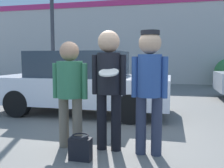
{
  "coord_description": "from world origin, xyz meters",
  "views": [
    {
      "loc": [
        0.85,
        -3.67,
        1.36
      ],
      "look_at": [
        -0.04,
        0.04,
        0.97
      ],
      "focal_mm": 40.0,
      "sensor_mm": 36.0,
      "label": 1
    }
  ],
  "objects_px": {
    "person_middle_with_frisbee": "(109,79)",
    "person_right": "(149,81)",
    "parked_car_near": "(82,82)",
    "handbag": "(80,148)",
    "person_left": "(70,85)"
  },
  "relations": [
    {
      "from": "person_middle_with_frisbee",
      "to": "person_right",
      "type": "relative_size",
      "value": 1.01
    },
    {
      "from": "person_middle_with_frisbee",
      "to": "parked_car_near",
      "type": "xyz_separation_m",
      "value": [
        -1.29,
        2.37,
        -0.3
      ]
    },
    {
      "from": "parked_car_near",
      "to": "handbag",
      "type": "xyz_separation_m",
      "value": [
        1.01,
        -2.83,
        -0.59
      ]
    },
    {
      "from": "person_left",
      "to": "parked_car_near",
      "type": "xyz_separation_m",
      "value": [
        -0.7,
        2.41,
        -0.2
      ]
    },
    {
      "from": "parked_car_near",
      "to": "handbag",
      "type": "bearing_deg",
      "value": -70.34
    },
    {
      "from": "person_right",
      "to": "parked_car_near",
      "type": "xyz_separation_m",
      "value": [
        -1.88,
        2.41,
        -0.29
      ]
    },
    {
      "from": "person_left",
      "to": "handbag",
      "type": "distance_m",
      "value": 0.95
    },
    {
      "from": "person_left",
      "to": "person_middle_with_frisbee",
      "type": "distance_m",
      "value": 0.6
    },
    {
      "from": "parked_car_near",
      "to": "person_left",
      "type": "bearing_deg",
      "value": -73.87
    },
    {
      "from": "person_middle_with_frisbee",
      "to": "parked_car_near",
      "type": "relative_size",
      "value": 0.41
    },
    {
      "from": "person_left",
      "to": "person_right",
      "type": "bearing_deg",
      "value": -0.25
    },
    {
      "from": "person_middle_with_frisbee",
      "to": "parked_car_near",
      "type": "distance_m",
      "value": 2.71
    },
    {
      "from": "person_right",
      "to": "person_left",
      "type": "bearing_deg",
      "value": 179.75
    },
    {
      "from": "person_left",
      "to": "person_middle_with_frisbee",
      "type": "xyz_separation_m",
      "value": [
        0.59,
        0.04,
        0.1
      ]
    },
    {
      "from": "parked_car_near",
      "to": "person_right",
      "type": "bearing_deg",
      "value": -52.07
    }
  ]
}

